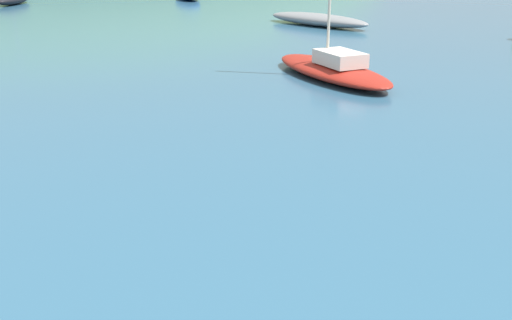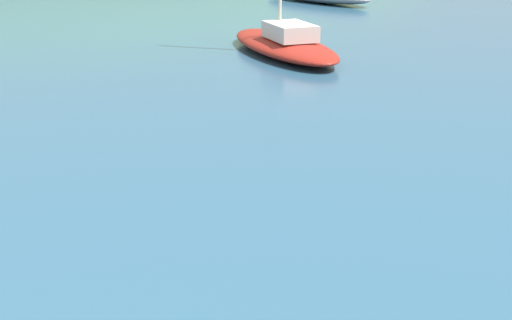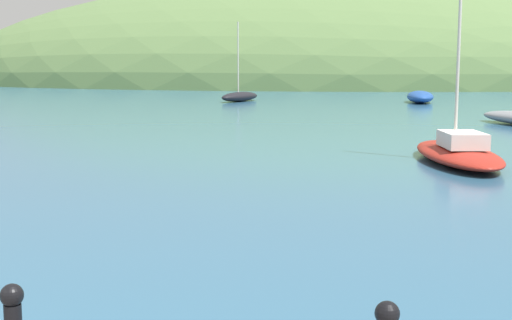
{
  "view_description": "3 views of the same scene",
  "coord_description": "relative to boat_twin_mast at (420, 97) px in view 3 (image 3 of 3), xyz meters",
  "views": [
    {
      "loc": [
        -0.38,
        0.8,
        3.26
      ],
      "look_at": [
        1.64,
        7.05,
        0.88
      ],
      "focal_mm": 42.0,
      "sensor_mm": 36.0,
      "label": 1
    },
    {
      "loc": [
        1.9,
        -0.67,
        2.95
      ],
      "look_at": [
        3.18,
        4.9,
        1.0
      ],
      "focal_mm": 50.0,
      "sensor_mm": 36.0,
      "label": 2
    },
    {
      "loc": [
        3.72,
        -1.78,
        2.33
      ],
      "look_at": [
        2.46,
        7.12,
        1.08
      ],
      "focal_mm": 50.0,
      "sensor_mm": 36.0,
      "label": 3
    }
  ],
  "objects": [
    {
      "name": "boat_white_sailboat",
      "position": [
        -9.78,
        -0.25,
        -0.03
      ],
      "size": [
        2.17,
        3.58,
        4.33
      ],
      "color": "black",
      "rests_on": "water"
    },
    {
      "name": "far_hillside",
      "position": [
        -7.1,
        34.52,
        -0.42
      ],
      "size": [
        78.64,
        43.25,
        20.67
      ],
      "color": "#567542",
      "rests_on": "ground"
    },
    {
      "name": "boat_nearest_quay",
      "position": [
        -1.14,
        -23.18,
        -0.06
      ],
      "size": [
        2.08,
        4.7,
        5.37
      ],
      "color": "maroon",
      "rests_on": "water"
    },
    {
      "name": "water",
      "position": [
        -7.1,
        -5.41,
        -0.37
      ],
      "size": [
        80.0,
        60.0,
        0.1
      ],
      "primitive_type": "cube",
      "color": "#2D5B7A",
      "rests_on": "ground"
    },
    {
      "name": "boat_twin_mast",
      "position": [
        0.0,
        0.0,
        0.0
      ],
      "size": [
        1.45,
        4.11,
        0.63
      ],
      "color": "#1E4793",
      "rests_on": "water"
    }
  ]
}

